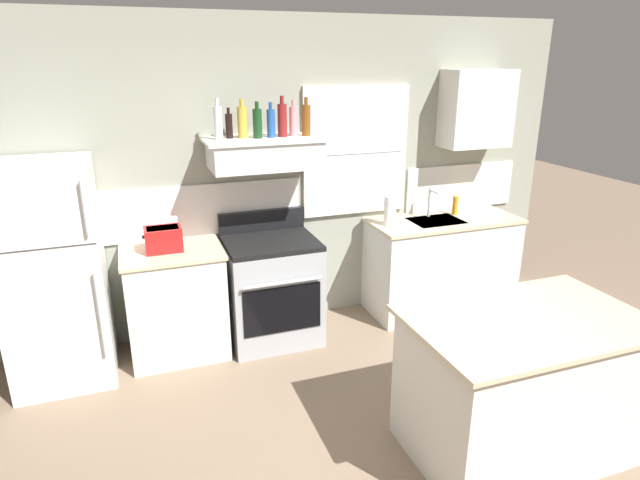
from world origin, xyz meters
name	(u,v)px	position (x,y,z in m)	size (l,w,h in m)	color
ground_plane	(397,476)	(0.00, 0.00, 0.00)	(16.00, 16.00, 0.00)	#7A6651
back_wall	(289,177)	(0.03, 2.23, 1.35)	(5.40, 0.11, 2.70)	gray
refrigerator	(54,275)	(-1.90, 1.84, 0.84)	(0.70, 0.72, 1.68)	white
counter_left_of_stove	(176,302)	(-1.05, 1.90, 0.46)	(0.79, 0.63, 0.91)	silver
toaster	(163,239)	(-1.10, 1.90, 1.01)	(0.30, 0.20, 0.19)	red
stove_range	(272,289)	(-0.25, 1.86, 0.46)	(0.76, 0.69, 1.09)	#9EA0A5
range_hood_shelf	(265,153)	(-0.25, 1.96, 1.62)	(0.96, 0.52, 0.24)	silver
bottle_clear_tall	(218,122)	(-0.61, 1.96, 1.88)	(0.06, 0.06, 0.32)	silver
bottle_balsamic_dark	(229,125)	(-0.52, 2.01, 1.84)	(0.06, 0.06, 0.24)	black
bottle_champagne_gold_foil	(242,122)	(-0.41, 1.99, 1.87)	(0.08, 0.08, 0.30)	#B29333
bottle_dark_green_wine	(257,123)	(-0.30, 1.94, 1.86)	(0.07, 0.07, 0.28)	#143819
bottle_blue_liqueur	(271,123)	(-0.19, 1.95, 1.86)	(0.07, 0.07, 0.27)	#1E478C
bottle_red_label_wine	(282,120)	(-0.10, 1.95, 1.88)	(0.07, 0.07, 0.32)	maroon
bottle_rose_pink	(294,121)	(0.00, 1.96, 1.87)	(0.07, 0.07, 0.29)	#C67F84
bottle_amber_wine	(306,120)	(0.10, 1.94, 1.87)	(0.07, 0.07, 0.31)	brown
counter_right_with_sink	(441,264)	(1.45, 1.90, 0.46)	(1.43, 0.63, 0.91)	silver
sink_faucet	(431,199)	(1.35, 2.00, 1.08)	(0.03, 0.17, 0.28)	silver
paper_towel_roll	(390,211)	(0.87, 1.90, 1.04)	(0.11, 0.11, 0.27)	white
dish_soap_bottle	(455,205)	(1.63, 2.00, 1.00)	(0.06, 0.06, 0.18)	orange
kitchen_island	(520,385)	(0.81, -0.02, 0.46)	(1.40, 0.90, 0.91)	silver
upper_cabinet_right	(477,109)	(1.80, 2.04, 1.90)	(0.64, 0.32, 0.70)	silver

